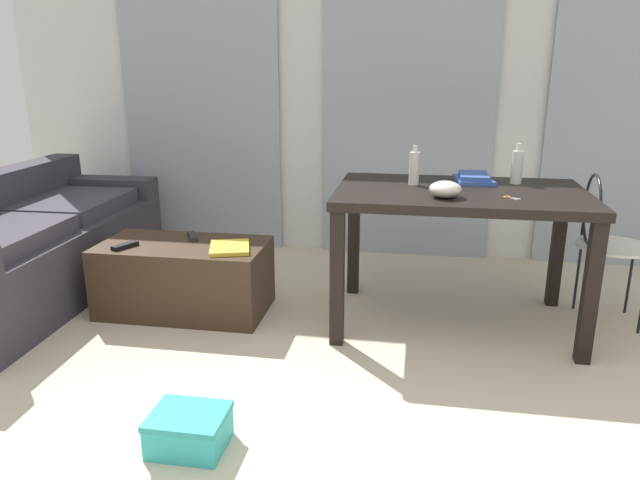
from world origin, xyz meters
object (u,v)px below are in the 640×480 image
(bottle_near, at_px, (517,166))
(couch, at_px, (28,248))
(scissors, at_px, (510,198))
(shoebox, at_px, (189,430))
(bottle_far, at_px, (414,168))
(tv_remote_primary, at_px, (193,236))
(coffee_table, at_px, (185,277))
(bowl, at_px, (445,189))
(book_stack, at_px, (474,178))
(tv_remote_secondary, at_px, (125,246))
(magazine, at_px, (230,248))
(craft_table, at_px, (460,208))
(wire_chair, at_px, (603,232))

(bottle_near, bearing_deg, couch, -175.26)
(scissors, bearing_deg, shoebox, -137.29)
(bottle_far, bearing_deg, tv_remote_primary, -177.10)
(coffee_table, height_order, bowl, bowl)
(book_stack, relative_size, scissors, 3.28)
(coffee_table, height_order, tv_remote_secondary, tv_remote_secondary)
(bowl, xyz_separation_m, scissors, (0.33, 0.04, -0.04))
(coffee_table, xyz_separation_m, book_stack, (1.67, 0.33, 0.59))
(bottle_near, xyz_separation_m, shoebox, (-1.38, -1.60, -0.81))
(couch, relative_size, tv_remote_primary, 12.68)
(scissors, relative_size, magazine, 0.32)
(craft_table, height_order, shoebox, craft_table)
(bottle_near, relative_size, bottle_far, 1.04)
(wire_chair, relative_size, scissors, 9.81)
(tv_remote_secondary, bearing_deg, shoebox, -28.07)
(bottle_near, relative_size, magazine, 0.85)
(tv_remote_primary, height_order, magazine, tv_remote_primary)
(coffee_table, relative_size, book_stack, 3.41)
(wire_chair, distance_m, tv_remote_primary, 2.39)
(coffee_table, distance_m, bottle_far, 1.50)
(couch, height_order, bowl, bowl)
(bowl, height_order, tv_remote_primary, bowl)
(bottle_far, relative_size, scissors, 2.52)
(wire_chair, xyz_separation_m, tv_remote_primary, (-2.38, -0.15, -0.10))
(coffee_table, xyz_separation_m, tv_remote_secondary, (-0.29, -0.13, 0.22))
(bottle_far, height_order, tv_remote_secondary, bottle_far)
(book_stack, bearing_deg, tv_remote_secondary, -166.78)
(couch, xyz_separation_m, coffee_table, (1.07, -0.07, -0.10))
(craft_table, bearing_deg, magazine, -173.18)
(coffee_table, distance_m, bottle_near, 2.04)
(bottle_far, bearing_deg, magazine, -166.15)
(bottle_far, relative_size, magazine, 0.82)
(shoebox, bearing_deg, wire_chair, 39.65)
(scissors, bearing_deg, bowl, -173.04)
(coffee_table, height_order, magazine, magazine)
(couch, distance_m, shoebox, 2.11)
(bottle_near, xyz_separation_m, bottle_far, (-0.57, -0.13, -0.00))
(bottle_near, xyz_separation_m, book_stack, (-0.23, 0.01, -0.08))
(tv_remote_primary, xyz_separation_m, magazine, (0.29, -0.18, -0.00))
(craft_table, distance_m, tv_remote_secondary, 1.91)
(craft_table, relative_size, book_stack, 4.68)
(wire_chair, bearing_deg, bowl, -156.35)
(wire_chair, bearing_deg, bottle_far, -175.55)
(shoebox, bearing_deg, tv_remote_primary, 110.04)
(bottle_far, distance_m, book_stack, 0.38)
(craft_table, xyz_separation_m, magazine, (-1.27, -0.15, -0.25))
(craft_table, relative_size, scissors, 15.34)
(tv_remote_primary, height_order, tv_remote_secondary, same)
(bowl, relative_size, tv_remote_primary, 1.01)
(wire_chair, distance_m, book_stack, 0.78)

